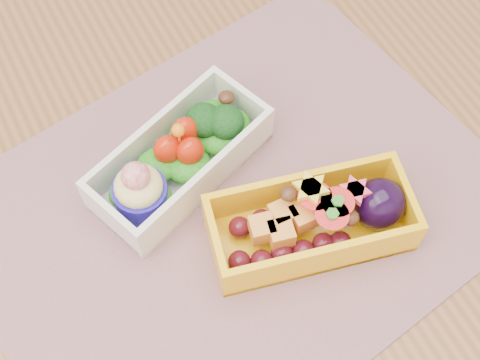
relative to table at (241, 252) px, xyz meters
name	(u,v)px	position (x,y,z in m)	size (l,w,h in m)	color
table	(241,252)	(0.00, 0.00, 0.00)	(1.20, 0.80, 0.75)	brown
placemat	(235,207)	(0.00, 0.00, 0.10)	(0.48, 0.37, 0.00)	#9D6C71
bento_white	(179,159)	(-0.03, 0.06, 0.13)	(0.20, 0.14, 0.07)	silver
bento_yellow	(315,221)	(0.05, -0.05, 0.13)	(0.20, 0.12, 0.06)	#F7B30C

